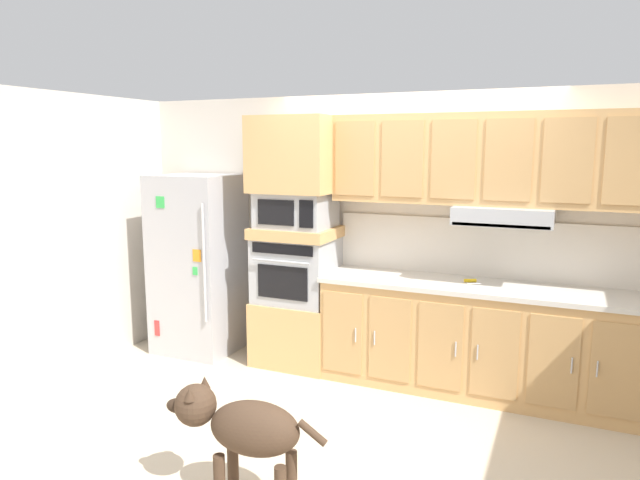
{
  "coord_description": "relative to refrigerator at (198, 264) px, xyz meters",
  "views": [
    {
      "loc": [
        1.31,
        -3.93,
        2.04
      ],
      "look_at": [
        -0.5,
        0.18,
        1.3
      ],
      "focal_mm": 32.07,
      "sensor_mm": 36.0,
      "label": 1
    }
  ],
  "objects": [
    {
      "name": "screwdriver",
      "position": [
        2.64,
        0.11,
        0.05
      ],
      "size": [
        0.15,
        0.16,
        0.03
      ],
      "color": "yellow",
      "rests_on": "countertop_slab"
    },
    {
      "name": "oven_base_cabinet",
      "position": [
        1.06,
        0.07,
        -0.58
      ],
      "size": [
        0.74,
        0.62,
        0.6
      ],
      "primitive_type": "cube",
      "color": "tan",
      "rests_on": "ground"
    },
    {
      "name": "ground_plane",
      "position": [
        2.04,
        -0.68,
        -0.88
      ],
      "size": [
        9.6,
        9.6,
        0.0
      ],
      "primitive_type": "plane",
      "color": "beige"
    },
    {
      "name": "dog",
      "position": [
        1.73,
        -2.03,
        -0.41
      ],
      "size": [
        0.99,
        0.35,
        0.7
      ],
      "rotation": [
        0.0,
        0.0,
        -3.05
      ],
      "color": "#473323",
      "rests_on": "ground"
    },
    {
      "name": "lower_cabinet_run",
      "position": [
        2.89,
        0.07,
        -0.44
      ],
      "size": [
        2.93,
        0.63,
        0.88
      ],
      "color": "tan",
      "rests_on": "ground"
    },
    {
      "name": "appliance_mid_shelf",
      "position": [
        1.06,
        0.07,
        0.37
      ],
      "size": [
        0.74,
        0.62,
        0.1
      ],
      "primitive_type": "cube",
      "color": "tan",
      "rests_on": "built_in_oven"
    },
    {
      "name": "upper_cabinet_with_hood",
      "position": [
        2.89,
        0.19,
        1.02
      ],
      "size": [
        2.93,
        0.48,
        0.88
      ],
      "color": "tan",
      "rests_on": "backsplash_panel"
    },
    {
      "name": "back_kitchen_wall",
      "position": [
        2.04,
        0.43,
        0.37
      ],
      "size": [
        6.2,
        0.12,
        2.5
      ],
      "primitive_type": "cube",
      "color": "beige",
      "rests_on": "ground"
    },
    {
      "name": "countertop_slab",
      "position": [
        2.89,
        0.07,
        0.02
      ],
      "size": [
        2.97,
        0.64,
        0.04
      ],
      "primitive_type": "cube",
      "color": "beige",
      "rests_on": "lower_cabinet_run"
    },
    {
      "name": "appliance_upper_cabinet",
      "position": [
        1.06,
        0.07,
        1.08
      ],
      "size": [
        0.74,
        0.62,
        0.68
      ],
      "primitive_type": "cube",
      "color": "tan",
      "rests_on": "microwave"
    },
    {
      "name": "microwave",
      "position": [
        1.06,
        0.07,
        0.58
      ],
      "size": [
        0.64,
        0.54,
        0.32
      ],
      "color": "#A8AAAF",
      "rests_on": "appliance_mid_shelf"
    },
    {
      "name": "built_in_oven",
      "position": [
        1.06,
        0.07,
        0.02
      ],
      "size": [
        0.7,
        0.62,
        0.6
      ],
      "color": "#A8AAAF",
      "rests_on": "oven_base_cabinet"
    },
    {
      "name": "side_panel_left",
      "position": [
        -0.76,
        -0.68,
        0.37
      ],
      "size": [
        0.12,
        7.1,
        2.5
      ],
      "primitive_type": "cube",
      "color": "beige",
      "rests_on": "ground"
    },
    {
      "name": "refrigerator",
      "position": [
        0.0,
        0.0,
        0.0
      ],
      "size": [
        0.76,
        0.73,
        1.76
      ],
      "color": "#ADADB2",
      "rests_on": "ground"
    },
    {
      "name": "backsplash_panel",
      "position": [
        2.89,
        0.36,
        0.29
      ],
      "size": [
        2.97,
        0.02,
        0.5
      ],
      "primitive_type": "cube",
      "color": "silver",
      "rests_on": "countertop_slab"
    }
  ]
}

